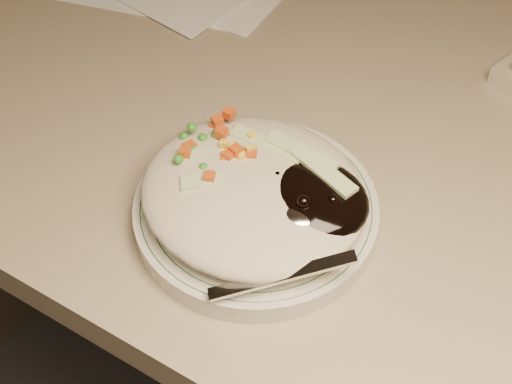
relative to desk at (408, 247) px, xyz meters
The scene contains 4 objects.
desk is the anchor object (origin of this frame).
plate 0.30m from the desk, 115.91° to the right, with size 0.21×0.21×0.02m, color silver.
plate_rim 0.31m from the desk, 115.91° to the right, with size 0.20×0.20×0.00m.
meal 0.32m from the desk, 114.81° to the right, with size 0.20×0.19×0.05m.
Camera 1 is at (0.11, 0.85, 1.23)m, focal length 50.00 mm.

